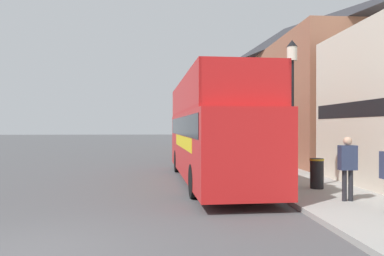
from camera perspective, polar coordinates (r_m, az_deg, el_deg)
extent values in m
plane|color=#4C4C4F|center=(27.77, -9.19, -4.31)|extent=(144.00, 144.00, 0.00)
cube|color=#999993|center=(25.20, 7.27, -4.62)|extent=(3.09, 108.00, 0.14)
cube|color=#9E664C|center=(30.77, 13.85, 2.88)|extent=(6.00, 25.40, 7.24)
pyramid|color=#2D2D33|center=(31.39, 13.86, 12.04)|extent=(6.00, 25.40, 2.76)
cube|color=red|center=(14.87, 3.11, -2.48)|extent=(2.92, 11.23, 2.44)
cube|color=yellow|center=(14.32, 3.49, -2.10)|extent=(2.74, 6.22, 0.45)
cube|color=black|center=(14.85, 3.11, 0.29)|extent=(2.91, 10.34, 0.70)
cube|color=red|center=(14.87, 3.11, 2.41)|extent=(2.88, 10.34, 0.10)
cube|color=red|center=(14.75, -1.52, 4.95)|extent=(0.48, 10.24, 1.20)
cube|color=red|center=(15.15, 7.61, 4.82)|extent=(0.48, 10.24, 1.20)
cube|color=red|center=(9.95, 8.14, 7.21)|extent=(2.48, 0.17, 1.20)
cube|color=red|center=(19.19, 0.89, 3.87)|extent=(2.54, 1.66, 1.20)
cylinder|color=black|center=(18.23, -2.22, -5.07)|extent=(0.32, 1.06, 1.05)
cylinder|color=black|center=(18.53, 4.69, -4.98)|extent=(0.32, 1.06, 1.05)
cylinder|color=black|center=(11.62, 0.37, -8.12)|extent=(0.32, 1.06, 1.05)
cylinder|color=black|center=(12.09, 11.01, -7.80)|extent=(0.32, 1.06, 1.05)
cube|color=maroon|center=(24.39, 1.25, -3.66)|extent=(2.02, 4.55, 0.73)
cube|color=black|center=(24.22, 1.29, -2.27)|extent=(1.68, 2.22, 0.46)
cylinder|color=black|center=(25.66, -1.04, -3.95)|extent=(0.23, 0.66, 0.65)
cylinder|color=black|center=(25.90, 2.58, -3.92)|extent=(0.23, 0.66, 0.65)
cylinder|color=black|center=(22.92, -0.27, -4.46)|extent=(0.23, 0.66, 0.65)
cylinder|color=black|center=(23.18, 3.78, -4.41)|extent=(0.23, 0.66, 0.65)
cylinder|color=#232328|center=(11.33, 22.21, -8.11)|extent=(0.13, 0.13, 0.86)
cylinder|color=#232328|center=(11.42, 23.02, -8.05)|extent=(0.13, 0.13, 0.86)
cube|color=#2D3856|center=(11.29, 22.62, -4.19)|extent=(0.47, 0.26, 0.68)
sphere|color=tan|center=(11.26, 22.63, -1.85)|extent=(0.24, 0.24, 0.24)
cylinder|color=black|center=(12.49, 14.98, 0.34)|extent=(0.13, 0.13, 4.19)
cylinder|color=silver|center=(12.71, 15.00, 10.87)|extent=(0.32, 0.32, 0.45)
cone|color=black|center=(12.77, 15.00, 12.35)|extent=(0.35, 0.35, 0.22)
cylinder|color=black|center=(22.10, 6.18, 0.09)|extent=(0.13, 0.13, 4.01)
cylinder|color=silver|center=(22.20, 6.18, 5.86)|extent=(0.32, 0.32, 0.45)
cone|color=black|center=(22.24, 6.18, 6.71)|extent=(0.35, 0.35, 0.22)
cylinder|color=black|center=(13.26, 18.49, -6.58)|extent=(0.44, 0.44, 1.00)
cylinder|color=#B28E1E|center=(13.21, 18.49, -4.59)|extent=(0.48, 0.48, 0.06)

